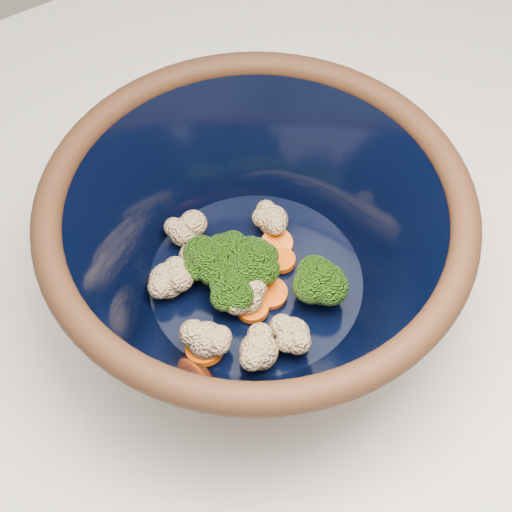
{
  "coord_description": "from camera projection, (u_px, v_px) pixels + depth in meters",
  "views": [
    {
      "loc": [
        -0.15,
        -0.23,
        1.49
      ],
      "look_at": [
        0.05,
        0.07,
        0.97
      ],
      "focal_mm": 50.0,
      "sensor_mm": 36.0,
      "label": 1
    }
  ],
  "objects": [
    {
      "name": "counter",
      "position": [
        256.0,
        511.0,
        1.01
      ],
      "size": [
        1.2,
        1.2,
        0.9
      ],
      "primitive_type": "cube",
      "color": "silver",
      "rests_on": "ground"
    },
    {
      "name": "vegetable_pile",
      "position": [
        246.0,
        277.0,
        0.63
      ],
      "size": [
        0.15,
        0.17,
        0.05
      ],
      "color": "#608442",
      "rests_on": "mixing_bowl"
    },
    {
      "name": "mixing_bowl",
      "position": [
        256.0,
        246.0,
        0.61
      ],
      "size": [
        0.4,
        0.4,
        0.16
      ],
      "rotation": [
        0.0,
        0.0,
        -0.2
      ],
      "color": "black",
      "rests_on": "counter"
    }
  ]
}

